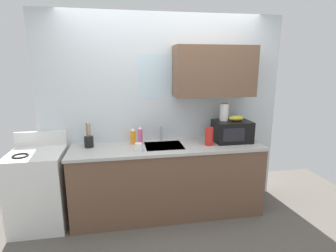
{
  "coord_description": "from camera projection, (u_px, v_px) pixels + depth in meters",
  "views": [
    {
      "loc": [
        -0.55,
        -3.08,
        1.88
      ],
      "look_at": [
        0.0,
        0.0,
        1.15
      ],
      "focal_mm": 28.51,
      "sensor_mm": 36.0,
      "label": 1
    }
  ],
  "objects": [
    {
      "name": "kitchen_wall_assembly",
      "position": [
        173.0,
        105.0,
        3.48
      ],
      "size": [
        3.13,
        0.42,
        2.5
      ],
      "color": "silver",
      "rests_on": "ground"
    },
    {
      "name": "counter_unit",
      "position": [
        168.0,
        179.0,
        3.37
      ],
      "size": [
        2.36,
        0.63,
        0.9
      ],
      "color": "brown",
      "rests_on": "ground"
    },
    {
      "name": "sink_faucet",
      "position": [
        161.0,
        133.0,
        3.47
      ],
      "size": [
        0.03,
        0.03,
        0.19
      ],
      "primitive_type": "cylinder",
      "color": "#B2B5BA",
      "rests_on": "counter_unit"
    },
    {
      "name": "microwave",
      "position": [
        232.0,
        131.0,
        3.43
      ],
      "size": [
        0.46,
        0.35,
        0.27
      ],
      "color": "black",
      "rests_on": "counter_unit"
    },
    {
      "name": "dish_soap_bottle_orange",
      "position": [
        133.0,
        136.0,
        3.33
      ],
      "size": [
        0.07,
        0.07,
        0.21
      ],
      "color": "orange",
      "rests_on": "counter_unit"
    },
    {
      "name": "stove_range",
      "position": [
        39.0,
        189.0,
        3.11
      ],
      "size": [
        0.6,
        0.6,
        1.08
      ],
      "color": "white",
      "rests_on": "ground"
    },
    {
      "name": "banana_bunch",
      "position": [
        236.0,
        118.0,
        3.4
      ],
      "size": [
        0.2,
        0.11,
        0.07
      ],
      "primitive_type": "ellipsoid",
      "color": "gold",
      "rests_on": "microwave"
    },
    {
      "name": "dish_soap_bottle_pink",
      "position": [
        140.0,
        135.0,
        3.34
      ],
      "size": [
        0.06,
        0.06,
        0.23
      ],
      "color": "#E55999",
      "rests_on": "counter_unit"
    },
    {
      "name": "mug_white",
      "position": [
        139.0,
        147.0,
        3.06
      ],
      "size": [
        0.08,
        0.08,
        0.09
      ],
      "primitive_type": "cylinder",
      "color": "white",
      "rests_on": "counter_unit"
    },
    {
      "name": "cereal_canister",
      "position": [
        209.0,
        136.0,
        3.28
      ],
      "size": [
        0.1,
        0.1,
        0.22
      ],
      "primitive_type": "cylinder",
      "color": "red",
      "rests_on": "counter_unit"
    },
    {
      "name": "paper_towel_roll",
      "position": [
        224.0,
        112.0,
        3.41
      ],
      "size": [
        0.11,
        0.11,
        0.22
      ],
      "primitive_type": "cylinder",
      "color": "white",
      "rests_on": "microwave"
    },
    {
      "name": "utensil_crock",
      "position": [
        89.0,
        141.0,
        3.2
      ],
      "size": [
        0.11,
        0.11,
        0.3
      ],
      "color": "black",
      "rests_on": "counter_unit"
    }
  ]
}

